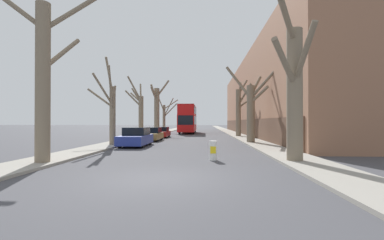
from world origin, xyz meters
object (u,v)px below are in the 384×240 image
street_tree_left_0 (44,76)px  parked_car_0 (136,137)px  double_decker_bus (188,118)px  street_tree_left_1 (111,109)px  parked_car_1 (152,134)px  parked_car_2 (161,132)px  street_tree_left_2 (140,112)px  street_tree_right_0 (294,88)px  traffic_bollard (213,150)px  street_tree_left_4 (165,116)px  street_tree_right_2 (239,110)px  street_tree_right_1 (251,108)px  street_tree_left_3 (157,109)px

street_tree_left_0 → parked_car_0: (1.75, 8.63, -3.22)m
double_decker_bus → street_tree_left_1: bearing=-101.0°
parked_car_1 → parked_car_2: (-0.00, 5.36, -0.02)m
parked_car_0 → parked_car_2: 11.28m
street_tree_left_2 → street_tree_right_0: bearing=-55.6°
traffic_bollard → parked_car_0: bearing=129.3°
street_tree_left_2 → street_tree_left_4: bearing=89.2°
street_tree_right_0 → street_tree_right_2: size_ratio=1.02×
street_tree_left_0 → street_tree_left_1: 8.81m
street_tree_left_0 → street_tree_right_2: bearing=62.1°
street_tree_left_1 → street_tree_left_2: (0.07, 8.54, 0.11)m
street_tree_right_2 → parked_car_0: bearing=-126.8°
street_tree_right_1 → street_tree_left_1: bearing=-165.2°
street_tree_right_1 → parked_car_0: bearing=-161.5°
street_tree_right_0 → parked_car_1: (-9.33, 13.71, -2.76)m
double_decker_bus → street_tree_right_0: bearing=-77.5°
street_tree_left_2 → parked_car_0: (1.93, -8.66, -2.32)m
street_tree_left_2 → street_tree_right_2: (11.55, 4.19, 0.39)m
street_tree_right_2 → parked_car_1: (-9.62, -6.94, -2.76)m
street_tree_left_1 → parked_car_2: bearing=79.8°
street_tree_left_2 → street_tree_right_2: 12.29m
street_tree_right_1 → parked_car_1: bearing=163.4°
street_tree_left_3 → parked_car_1: bearing=-81.7°
street_tree_left_3 → parked_car_1: (1.72, -11.80, -3.14)m
street_tree_right_0 → parked_car_0: 12.45m
street_tree_left_4 → double_decker_bus: street_tree_left_4 is taller
street_tree_left_0 → street_tree_right_0: street_tree_left_0 is taller
street_tree_left_1 → parked_car_0: 2.98m
street_tree_right_1 → double_decker_bus: size_ratio=0.67×
street_tree_left_0 → traffic_bollard: street_tree_left_0 is taller
traffic_bollard → street_tree_left_2: bearing=116.0°
street_tree_left_1 → street_tree_left_4: street_tree_left_1 is taller
street_tree_left_2 → street_tree_right_0: street_tree_right_0 is taller
street_tree_left_3 → traffic_bollard: (7.42, -24.69, -3.30)m
street_tree_left_4 → parked_car_2: size_ratio=1.63×
street_tree_right_0 → street_tree_right_1: (0.03, 10.91, -0.33)m
street_tree_left_3 → street_tree_right_2: 12.35m
street_tree_right_1 → traffic_bollard: bearing=-109.9°
street_tree_left_3 → parked_car_1: 12.33m
street_tree_left_4 → street_tree_right_0: 34.89m
parked_car_2 → street_tree_left_3: bearing=105.0°
street_tree_left_1 → double_decker_bus: bearing=79.0°
street_tree_left_4 → parked_car_0: street_tree_left_4 is taller
street_tree_right_2 → double_decker_bus: (-7.15, 10.35, -0.81)m
street_tree_left_3 → street_tree_right_2: bearing=-23.2°
street_tree_right_2 → street_tree_left_4: bearing=132.3°
street_tree_left_4 → street_tree_right_1: 24.79m
street_tree_left_0 → parked_car_0: street_tree_left_0 is taller
double_decker_bus → parked_car_0: double_decker_bus is taller
street_tree_left_0 → traffic_bollard: 8.37m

